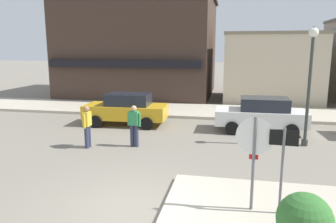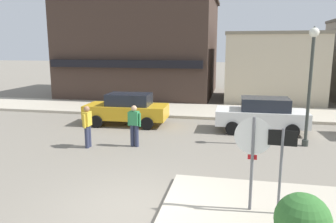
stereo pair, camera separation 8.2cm
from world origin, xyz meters
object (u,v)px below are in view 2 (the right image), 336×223
one_way_sign (281,163)px  pedestrian_crossing_near (87,125)px  parked_car_second (262,114)px  lamp_post (311,70)px  parked_car_nearest (127,109)px  pedestrian_crossing_far (134,125)px  stop_sign (253,152)px

one_way_sign → pedestrian_crossing_near: bearing=147.1°
one_way_sign → parked_car_second: bearing=88.4°
one_way_sign → lamp_post: lamp_post is taller
parked_car_nearest → pedestrian_crossing_far: bearing=-67.3°
stop_sign → lamp_post: lamp_post is taller
parked_car_second → pedestrian_crossing_near: pedestrian_crossing_near is taller
pedestrian_crossing_far → parked_car_nearest: bearing=112.7°
parked_car_nearest → parked_car_second: bearing=-0.9°
lamp_post → parked_car_second: size_ratio=1.14×
pedestrian_crossing_far → parked_car_second: bearing=33.7°
one_way_sign → pedestrian_crossing_far: 6.66m
lamp_post → parked_car_nearest: size_ratio=1.12×
pedestrian_crossing_far → lamp_post: bearing=12.0°
stop_sign → lamp_post: bearing=68.6°
parked_car_second → pedestrian_crossing_far: 5.97m
one_way_sign → pedestrian_crossing_far: one_way_sign is taller
parked_car_nearest → pedestrian_crossing_far: 3.70m
parked_car_second → pedestrian_crossing_far: bearing=-146.3°
parked_car_nearest → pedestrian_crossing_near: pedestrian_crossing_near is taller
parked_car_second → pedestrian_crossing_far: size_ratio=2.48×
stop_sign → pedestrian_crossing_far: (-4.15, 4.58, -0.65)m
one_way_sign → lamp_post: 6.48m
parked_car_second → pedestrian_crossing_near: (-6.68, -3.78, 0.06)m
lamp_post → parked_car_second: 3.26m
parked_car_second → lamp_post: bearing=-51.8°
parked_car_nearest → pedestrian_crossing_far: (1.43, -3.42, 0.06)m
stop_sign → pedestrian_crossing_near: (-5.86, 4.11, -0.65)m
one_way_sign → parked_car_nearest: 10.17m
parked_car_second → parked_car_nearest: bearing=179.1°
lamp_post → stop_sign: bearing=-111.4°
pedestrian_crossing_near → one_way_sign: bearing=-32.9°
stop_sign → parked_car_second: size_ratio=0.57×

